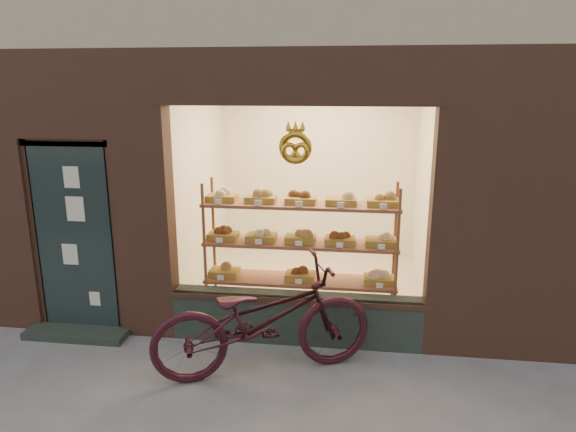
# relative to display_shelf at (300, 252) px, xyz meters

# --- Properties ---
(display_shelf) EXTENTS (2.20, 0.45, 1.70)m
(display_shelf) POSITION_rel_display_shelf_xyz_m (0.00, 0.00, 0.00)
(display_shelf) COLOR brown
(display_shelf) RESTS_ON ground
(bicycle) EXTENTS (2.28, 1.48, 1.13)m
(bicycle) POSITION_rel_display_shelf_xyz_m (-0.24, -1.09, -0.33)
(bicycle) COLOR black
(bicycle) RESTS_ON ground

